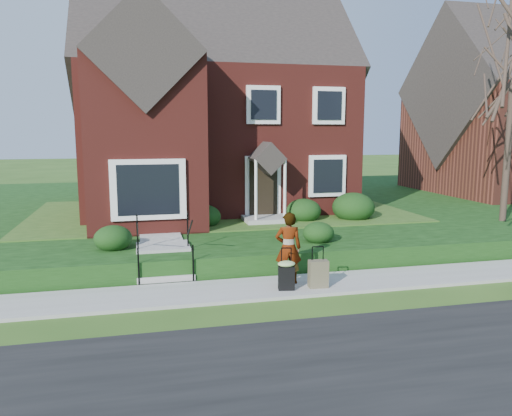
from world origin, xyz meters
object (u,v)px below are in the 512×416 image
object	(u,v)px
woman	(288,248)
suitcase_olive	(318,274)
suitcase_black	(286,274)
front_steps	(164,257)

from	to	relation	value
woman	suitcase_olive	world-z (taller)	woman
woman	suitcase_olive	distance (m)	0.94
woman	suitcase_black	world-z (taller)	woman
front_steps	suitcase_olive	distance (m)	4.08
suitcase_olive	front_steps	bearing A→B (deg)	151.01
front_steps	suitcase_black	size ratio (longest dim) A/B	2.04
woman	suitcase_olive	bearing A→B (deg)	149.82
woman	suitcase_black	distance (m)	0.72
front_steps	woman	bearing A→B (deg)	-30.63
front_steps	woman	xyz separation A→B (m)	(2.86, -1.69, 0.47)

